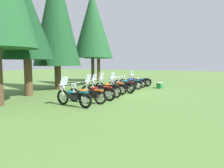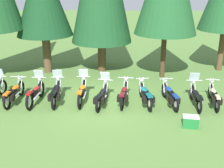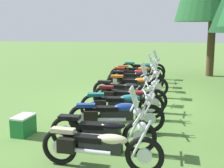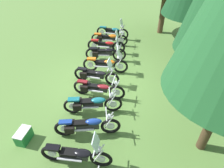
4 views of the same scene
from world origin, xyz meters
name	(u,v)px [view 4 (image 4 of 4)]	position (x,y,z in m)	size (l,w,h in m)	color
ground_plane	(101,82)	(0.00, 0.00, 0.00)	(80.00, 80.00, 0.00)	#547A38
motorcycle_0	(113,32)	(-5.05, 0.14, 0.49)	(0.75, 2.21, 1.39)	black
motorcycle_1	(109,38)	(-4.06, -0.03, 0.46)	(0.78, 2.36, 1.02)	black
motorcycle_2	(107,45)	(-3.04, -0.05, 0.47)	(0.69, 2.29, 1.40)	black
motorcycle_3	(105,53)	(-2.10, -0.01, 0.49)	(0.65, 2.28, 1.39)	black
motorcycle_4	(106,64)	(-0.93, 0.16, 0.48)	(0.63, 2.32, 1.39)	black
motorcycle_5	(96,75)	(0.02, -0.21, 0.46)	(0.80, 2.24, 1.36)	black
motorcycle_6	(98,88)	(1.00, 0.03, 0.44)	(0.76, 2.31, 1.01)	black
motorcycle_7	(92,103)	(1.98, -0.05, 0.46)	(0.78, 2.30, 1.01)	black
motorcycle_8	(86,126)	(3.09, -0.04, 0.46)	(0.77, 2.31, 1.01)	black
motorcycle_9	(77,155)	(4.22, -0.11, 0.45)	(0.73, 2.24, 1.36)	black
picnic_cooler	(24,136)	(3.56, -2.15, 0.24)	(0.65, 0.44, 0.47)	#1E7233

